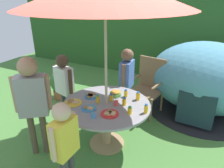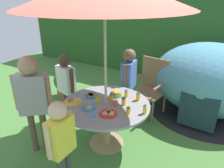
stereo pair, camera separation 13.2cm
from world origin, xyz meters
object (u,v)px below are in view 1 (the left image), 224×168
juice_bottle_back_edge (98,99)px  cup_far (93,116)px  juice_bottle_center_back (124,101)px  plate_mid_right (89,108)px  child_in_yellow_shirt (64,138)px  child_in_blue_shirt (127,74)px  plate_mid_left (73,102)px  plate_front_edge (110,113)px  juice_bottle_near_right (126,93)px  cup_near (116,103)px  juice_bottle_spot_a (111,98)px  dome_tent (205,77)px  garden_table (107,113)px  juice_bottle_far_left (130,110)px  child_in_grey_shirt (32,96)px  plate_near_left (91,96)px  juice_bottle_center_front (138,96)px  snack_bowl (116,93)px  juice_bottle_far_right (146,109)px  potted_plant (61,84)px  child_in_white_shirt (64,80)px  wooden_chair (148,84)px

juice_bottle_back_edge → cup_far: 0.39m
juice_bottle_center_back → cup_far: 0.52m
plate_mid_right → cup_far: 0.23m
child_in_yellow_shirt → juice_bottle_center_back: size_ratio=9.92×
child_in_blue_shirt → plate_mid_left: bearing=-22.5°
child_in_yellow_shirt → cup_far: child_in_yellow_shirt is taller
child_in_yellow_shirt → plate_front_edge: child_in_yellow_shirt is taller
juice_bottle_near_right → cup_near: size_ratio=1.75×
juice_bottle_spot_a → cup_far: (-0.00, -0.50, -0.02)m
dome_tent → juice_bottle_back_edge: 2.26m
juice_bottle_center_back → cup_near: 0.12m
garden_table → child_in_yellow_shirt: size_ratio=1.09×
juice_bottle_near_right → garden_table: bearing=-115.6°
plate_mid_right → child_in_yellow_shirt: bearing=-79.9°
child_in_yellow_shirt → juice_bottle_near_right: bearing=-6.8°
garden_table → juice_bottle_far_left: size_ratio=11.80×
child_in_grey_shirt → plate_mid_left: size_ratio=5.85×
plate_mid_right → juice_bottle_back_edge: juice_bottle_back_edge is taller
plate_near_left → juice_bottle_center_front: bearing=18.9°
plate_front_edge → juice_bottle_near_right: 0.56m
snack_bowl → cup_far: size_ratio=2.81×
dome_tent → cup_near: (-1.03, -1.80, 0.08)m
juice_bottle_center_front → juice_bottle_back_edge: 0.59m
juice_bottle_far_left → juice_bottle_far_right: (0.18, 0.12, 0.01)m
potted_plant → cup_far: size_ratio=9.73×
dome_tent → garden_table: bearing=-119.7°
plate_mid_right → plate_mid_left: 0.28m
garden_table → juice_bottle_spot_a: (0.02, 0.11, 0.20)m
child_in_blue_shirt → juice_bottle_center_front: 0.74m
plate_near_left → cup_far: (0.33, -0.47, 0.01)m
child_in_white_shirt → plate_mid_left: bearing=-26.4°
child_in_white_shirt → wooden_chair: bearing=55.9°
juice_bottle_far_left → juice_bottle_back_edge: size_ratio=0.89×
plate_front_edge → plate_mid_left: same height
juice_bottle_center_front → juice_bottle_spot_a: size_ratio=1.14×
dome_tent → child_in_grey_shirt: size_ratio=1.57×
potted_plant → juice_bottle_near_right: 1.91m
juice_bottle_center_back → cup_near: (-0.10, -0.06, -0.02)m
plate_mid_left → potted_plant: bearing=136.1°
child_in_yellow_shirt → cup_near: bearing=-8.4°
garden_table → cup_near: cup_near is taller
potted_plant → juice_bottle_back_edge: size_ratio=5.19×
plate_mid_left → wooden_chair: bearing=65.5°
garden_table → wooden_chair: 1.28m
potted_plant → dome_tent: bearing=17.9°
juice_bottle_far_left → garden_table: bearing=165.6°
wooden_chair → plate_mid_left: (-0.66, -1.45, 0.15)m
snack_bowl → juice_bottle_near_right: juice_bottle_near_right is taller
juice_bottle_far_left → juice_bottle_center_back: size_ratio=0.91×
dome_tent → plate_near_left: size_ratio=11.27×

